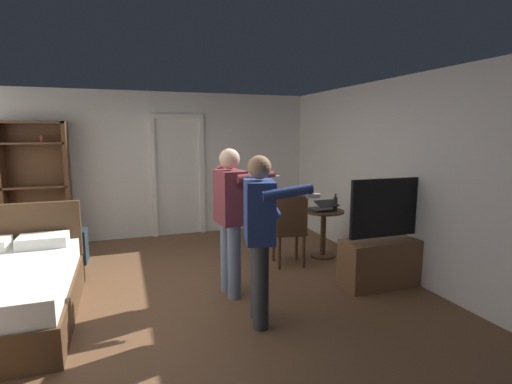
{
  "coord_description": "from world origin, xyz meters",
  "views": [
    {
      "loc": [
        -0.57,
        -4.09,
        1.83
      ],
      "look_at": [
        0.91,
        0.12,
        1.13
      ],
      "focal_mm": 26.82,
      "sensor_mm": 36.0,
      "label": 1
    }
  ],
  "objects_px": {
    "person_blue_shirt": "(260,229)",
    "side_table": "(323,226)",
    "bookshelf": "(37,181)",
    "wooden_chair": "(290,228)",
    "tv_flatscreen": "(391,254)",
    "laptop": "(324,207)",
    "suitcase_dark": "(66,247)",
    "person_striped_shirt": "(231,212)",
    "bed": "(1,292)",
    "bottle_on_table": "(335,204)"
  },
  "relations": [
    {
      "from": "person_blue_shirt",
      "to": "side_table",
      "type": "bearing_deg",
      "value": 45.14
    },
    {
      "from": "bookshelf",
      "to": "wooden_chair",
      "type": "height_order",
      "value": "bookshelf"
    },
    {
      "from": "wooden_chair",
      "to": "person_blue_shirt",
      "type": "relative_size",
      "value": 0.61
    },
    {
      "from": "tv_flatscreen",
      "to": "wooden_chair",
      "type": "relative_size",
      "value": 1.31
    },
    {
      "from": "laptop",
      "to": "suitcase_dark",
      "type": "distance_m",
      "value": 3.68
    },
    {
      "from": "bookshelf",
      "to": "wooden_chair",
      "type": "distance_m",
      "value": 3.98
    },
    {
      "from": "tv_flatscreen",
      "to": "laptop",
      "type": "xyz_separation_m",
      "value": [
        -0.29,
        1.14,
        0.38
      ]
    },
    {
      "from": "suitcase_dark",
      "to": "wooden_chair",
      "type": "bearing_deg",
      "value": -18.7
    },
    {
      "from": "laptop",
      "to": "person_blue_shirt",
      "type": "xyz_separation_m",
      "value": [
        -1.53,
        -1.52,
        0.17
      ]
    },
    {
      "from": "laptop",
      "to": "person_striped_shirt",
      "type": "xyz_separation_m",
      "value": [
        -1.61,
        -0.79,
        0.2
      ]
    },
    {
      "from": "laptop",
      "to": "wooden_chair",
      "type": "relative_size",
      "value": 0.34
    },
    {
      "from": "wooden_chair",
      "to": "person_striped_shirt",
      "type": "bearing_deg",
      "value": -148.54
    },
    {
      "from": "side_table",
      "to": "bed",
      "type": "bearing_deg",
      "value": -169.38
    },
    {
      "from": "tv_flatscreen",
      "to": "laptop",
      "type": "relative_size",
      "value": 3.81
    },
    {
      "from": "bed",
      "to": "person_striped_shirt",
      "type": "bearing_deg",
      "value": -2.41
    },
    {
      "from": "bottle_on_table",
      "to": "person_blue_shirt",
      "type": "height_order",
      "value": "person_blue_shirt"
    },
    {
      "from": "bed",
      "to": "laptop",
      "type": "relative_size",
      "value": 5.68
    },
    {
      "from": "bed",
      "to": "wooden_chair",
      "type": "relative_size",
      "value": 1.96
    },
    {
      "from": "side_table",
      "to": "bottle_on_table",
      "type": "xyz_separation_m",
      "value": [
        0.14,
        -0.08,
        0.34
      ]
    },
    {
      "from": "bookshelf",
      "to": "side_table",
      "type": "bearing_deg",
      "value": -24.55
    },
    {
      "from": "bookshelf",
      "to": "bottle_on_table",
      "type": "bearing_deg",
      "value": -24.74
    },
    {
      "from": "bookshelf",
      "to": "laptop",
      "type": "bearing_deg",
      "value": -25.22
    },
    {
      "from": "bookshelf",
      "to": "person_striped_shirt",
      "type": "relative_size",
      "value": 1.21
    },
    {
      "from": "tv_flatscreen",
      "to": "suitcase_dark",
      "type": "xyz_separation_m",
      "value": [
        -3.81,
        2.09,
        -0.14
      ]
    },
    {
      "from": "bed",
      "to": "person_striped_shirt",
      "type": "relative_size",
      "value": 1.17
    },
    {
      "from": "bookshelf",
      "to": "wooden_chair",
      "type": "xyz_separation_m",
      "value": [
        3.37,
        -2.05,
        -0.53
      ]
    },
    {
      "from": "laptop",
      "to": "suitcase_dark",
      "type": "xyz_separation_m",
      "value": [
        -3.51,
        0.95,
        -0.52
      ]
    },
    {
      "from": "person_blue_shirt",
      "to": "wooden_chair",
      "type": "bearing_deg",
      "value": 55.68
    },
    {
      "from": "side_table",
      "to": "person_striped_shirt",
      "type": "height_order",
      "value": "person_striped_shirt"
    },
    {
      "from": "side_table",
      "to": "person_blue_shirt",
      "type": "distance_m",
      "value": 2.25
    },
    {
      "from": "side_table",
      "to": "bottle_on_table",
      "type": "height_order",
      "value": "bottle_on_table"
    },
    {
      "from": "suitcase_dark",
      "to": "side_table",
      "type": "bearing_deg",
      "value": -11.89
    },
    {
      "from": "tv_flatscreen",
      "to": "laptop",
      "type": "bearing_deg",
      "value": 104.38
    },
    {
      "from": "bottle_on_table",
      "to": "person_striped_shirt",
      "type": "height_order",
      "value": "person_striped_shirt"
    },
    {
      "from": "bottle_on_table",
      "to": "person_blue_shirt",
      "type": "distance_m",
      "value": 2.25
    },
    {
      "from": "bed",
      "to": "side_table",
      "type": "height_order",
      "value": "bed"
    },
    {
      "from": "side_table",
      "to": "person_striped_shirt",
      "type": "distance_m",
      "value": 1.89
    },
    {
      "from": "bed",
      "to": "side_table",
      "type": "relative_size",
      "value": 2.77
    },
    {
      "from": "bookshelf",
      "to": "suitcase_dark",
      "type": "distance_m",
      "value": 1.33
    },
    {
      "from": "person_striped_shirt",
      "to": "bottle_on_table",
      "type": "bearing_deg",
      "value": 22.87
    },
    {
      "from": "bottle_on_table",
      "to": "person_striped_shirt",
      "type": "xyz_separation_m",
      "value": [
        -1.77,
        -0.75,
        0.15
      ]
    },
    {
      "from": "laptop",
      "to": "person_blue_shirt",
      "type": "relative_size",
      "value": 0.21
    },
    {
      "from": "suitcase_dark",
      "to": "person_striped_shirt",
      "type": "bearing_deg",
      "value": -39.83
    },
    {
      "from": "wooden_chair",
      "to": "person_striped_shirt",
      "type": "relative_size",
      "value": 0.6
    },
    {
      "from": "bookshelf",
      "to": "bottle_on_table",
      "type": "relative_size",
      "value": 8.1
    },
    {
      "from": "bed",
      "to": "bottle_on_table",
      "type": "height_order",
      "value": "bed"
    },
    {
      "from": "tv_flatscreen",
      "to": "person_blue_shirt",
      "type": "xyz_separation_m",
      "value": [
        -1.82,
        -0.38,
        0.55
      ]
    },
    {
      "from": "bed",
      "to": "bottle_on_table",
      "type": "xyz_separation_m",
      "value": [
        4.05,
        0.65,
        0.5
      ]
    },
    {
      "from": "person_blue_shirt",
      "to": "tv_flatscreen",
      "type": "bearing_deg",
      "value": 11.82
    },
    {
      "from": "wooden_chair",
      "to": "bottle_on_table",
      "type": "bearing_deg",
      "value": 10.07
    }
  ]
}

